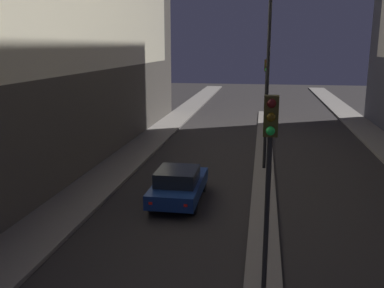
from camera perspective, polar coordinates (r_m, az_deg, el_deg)
median_strip at (r=24.09m, az=9.57°, el=-2.00°), size 1.02×34.70×0.13m
traffic_light_near at (r=9.71m, az=10.26°, el=-1.69°), size 0.32×0.42×5.06m
traffic_light_mid at (r=33.56m, az=9.84°, el=8.72°), size 0.32×0.42×5.06m
street_lamp at (r=21.32m, az=10.27°, el=14.41°), size 0.61×0.61×9.27m
car_left_lane at (r=17.43m, az=-1.81°, el=-5.42°), size 1.86×4.13×1.44m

